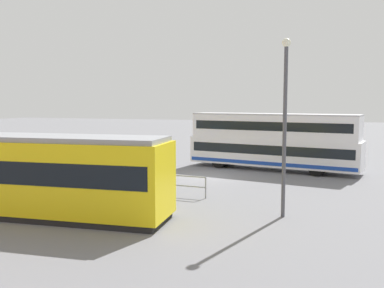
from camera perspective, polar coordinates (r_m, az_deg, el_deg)
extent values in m
plane|color=slate|center=(26.97, 1.89, -4.41)|extent=(160.00, 160.00, 0.00)
cube|color=white|center=(29.91, 10.84, -1.02)|extent=(12.05, 4.64, 1.87)
cube|color=white|center=(29.76, 10.90, 2.31)|extent=(11.69, 4.47, 1.61)
cube|color=black|center=(29.89, 10.85, -0.59)|extent=(11.48, 4.55, 0.64)
cube|color=black|center=(29.76, 10.90, 2.46)|extent=(11.11, 4.39, 0.60)
cube|color=#193FA5|center=(30.00, 10.81, -2.32)|extent=(11.83, 4.63, 0.24)
cube|color=#B2B2B7|center=(29.73, 10.93, 3.96)|extent=(11.69, 4.47, 0.10)
cylinder|color=black|center=(31.34, 4.44, -2.08)|extent=(1.44, 2.50, 1.00)
cylinder|color=black|center=(29.18, 16.88, -2.89)|extent=(1.44, 2.50, 1.00)
cube|color=yellow|center=(19.52, -23.55, -3.70)|extent=(14.16, 3.49, 2.92)
cube|color=black|center=(19.47, -23.58, -2.85)|extent=(13.61, 3.49, 0.90)
cube|color=gray|center=(19.34, -23.73, 0.87)|extent=(13.87, 3.27, 0.20)
cube|color=black|center=(19.83, -23.36, -8.22)|extent=(13.88, 3.35, 0.25)
cylinder|color=#4C3F2D|center=(22.68, -7.17, -5.36)|extent=(0.14, 0.14, 0.80)
cylinder|color=#4C3F2D|center=(22.47, -7.30, -5.46)|extent=(0.14, 0.14, 0.80)
cylinder|color=black|center=(22.45, -7.25, -3.63)|extent=(0.38, 0.38, 0.62)
sphere|color=tan|center=(22.38, -7.27, -2.57)|extent=(0.22, 0.22, 0.22)
cube|color=gray|center=(22.21, -6.95, -3.89)|extent=(7.20, 0.53, 0.06)
cube|color=gray|center=(22.30, -6.93, -5.16)|extent=(7.20, 0.53, 0.06)
cylinder|color=gray|center=(20.85, 1.85, -5.95)|extent=(0.07, 0.07, 1.05)
cylinder|color=gray|center=(22.30, -6.93, -5.22)|extent=(0.07, 0.07, 1.05)
cylinder|color=gray|center=(24.21, -14.47, -4.49)|extent=(0.07, 0.07, 1.05)
cylinder|color=slate|center=(24.88, -16.98, -2.66)|extent=(0.10, 0.10, 2.45)
cube|color=#1999D8|center=(24.75, -17.10, -0.88)|extent=(1.04, 0.28, 0.68)
cylinder|color=#4C4C51|center=(17.54, 12.38, 1.42)|extent=(0.16, 0.16, 6.93)
sphere|color=#F2EFCC|center=(17.65, 12.64, 13.21)|extent=(0.36, 0.36, 0.36)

